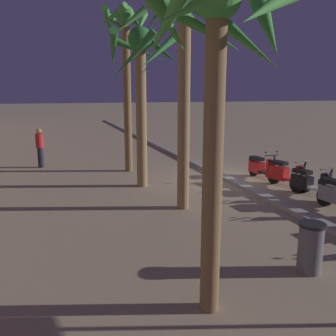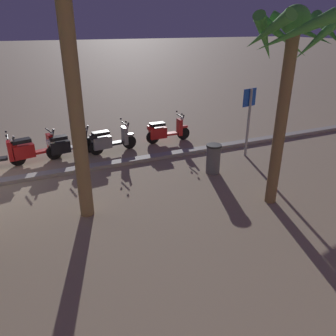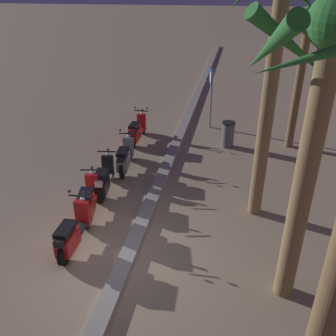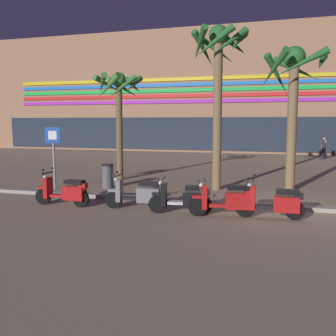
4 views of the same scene
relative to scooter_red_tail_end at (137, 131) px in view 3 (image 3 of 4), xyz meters
The scene contains 12 objects.
ground_plane 6.59m from the scooter_red_tail_end, 12.26° to the left, with size 200.00×200.00×0.00m, color #9E896B.
curb_strip 6.61m from the scooter_red_tail_end, 13.22° to the left, with size 60.00×0.36×0.12m, color gray.
scooter_red_tail_end is the anchor object (origin of this frame).
scooter_grey_last_in_row 2.35m from the scooter_red_tail_end, ahead, with size 1.83×0.57×1.17m.
scooter_black_mid_front 3.80m from the scooter_red_tail_end, ahead, with size 1.81×0.62×1.04m.
scooter_red_gap_after_mid 4.99m from the scooter_red_tail_end, ahead, with size 1.81×0.70×1.04m.
scooter_red_far_back 6.27m from the scooter_red_tail_end, ahead, with size 1.81×0.56×1.17m.
crossing_sign 3.45m from the scooter_red_tail_end, 128.95° to the left, with size 0.59×0.17×2.40m.
palm_tree_by_mall_entrance 6.56m from the scooter_red_tail_end, 96.63° to the left, with size 2.30×2.28×4.78m.
palm_tree_far_corner 8.95m from the scooter_red_tail_end, 35.40° to the left, with size 2.50×2.41×5.35m.
palm_tree_near_sign 7.22m from the scooter_red_tail_end, 46.76° to the left, with size 2.33×2.35×6.18m.
litter_bin 3.40m from the scooter_red_tail_end, 93.35° to the left, with size 0.48×0.48×0.95m.
Camera 3 is at (5.79, 2.14, 5.41)m, focal length 38.33 mm.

